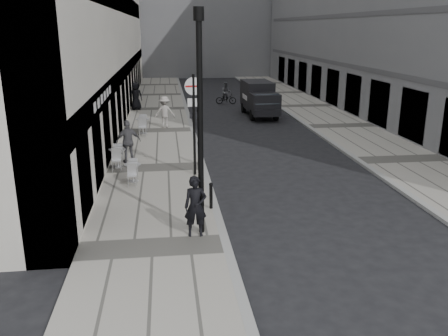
# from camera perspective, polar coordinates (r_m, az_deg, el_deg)

# --- Properties ---
(ground) EXTENTS (120.00, 120.00, 0.00)m
(ground) POSITION_cam_1_polar(r_m,az_deg,el_deg) (10.88, 2.11, -15.67)
(ground) COLOR black
(ground) RESTS_ON ground
(sidewalk) EXTENTS (4.00, 60.00, 0.12)m
(sidewalk) POSITION_cam_1_polar(r_m,az_deg,el_deg) (27.69, -7.96, 4.42)
(sidewalk) COLOR gray
(sidewalk) RESTS_ON ground
(far_sidewalk) EXTENTS (4.00, 60.00, 0.12)m
(far_sidewalk) POSITION_cam_1_polar(r_m,az_deg,el_deg) (29.62, 13.91, 4.88)
(far_sidewalk) COLOR gray
(far_sidewalk) RESTS_ON ground
(walking_man) EXTENTS (0.64, 0.43, 1.74)m
(walking_man) POSITION_cam_1_polar(r_m,az_deg,el_deg) (13.32, -3.45, -4.64)
(walking_man) COLOR black
(walking_man) RESTS_ON sidewalk
(sign_post) EXTENTS (0.68, 0.11, 3.98)m
(sign_post) POSITION_cam_1_polar(r_m,az_deg,el_deg) (18.53, -3.64, 6.78)
(sign_post) COLOR black
(sign_post) RESTS_ON sidewalk
(lamppost) EXTENTS (0.28, 0.28, 6.19)m
(lamppost) POSITION_cam_1_polar(r_m,az_deg,el_deg) (12.85, -2.90, 6.50)
(lamppost) COLOR black
(lamppost) RESTS_ON sidewalk
(bollard_near) EXTENTS (0.11, 0.11, 0.82)m
(bollard_near) POSITION_cam_1_polar(r_m,az_deg,el_deg) (15.43, -1.58, -3.43)
(bollard_near) COLOR black
(bollard_near) RESTS_ON sidewalk
(bollard_far) EXTENTS (0.12, 0.12, 0.93)m
(bollard_far) POSITION_cam_1_polar(r_m,az_deg,el_deg) (20.44, -3.02, 1.74)
(bollard_far) COLOR black
(bollard_far) RESTS_ON sidewalk
(panel_van) EXTENTS (1.90, 4.89, 2.28)m
(panel_van) POSITION_cam_1_polar(r_m,az_deg,el_deg) (32.51, 4.23, 8.52)
(panel_van) COLOR black
(panel_van) RESTS_ON ground
(cyclist) EXTENTS (1.65, 0.75, 1.72)m
(cyclist) POSITION_cam_1_polar(r_m,az_deg,el_deg) (37.66, 0.24, 8.72)
(cyclist) COLOR black
(cyclist) RESTS_ON ground
(pedestrian_a) EXTENTS (1.19, 0.80, 1.88)m
(pedestrian_a) POSITION_cam_1_polar(r_m,az_deg,el_deg) (20.94, -11.45, 3.12)
(pedestrian_a) COLOR #545358
(pedestrian_a) RESTS_ON sidewalk
(pedestrian_b) EXTENTS (1.22, 0.76, 1.82)m
(pedestrian_b) POSITION_cam_1_polar(r_m,az_deg,el_deg) (28.28, -7.14, 6.71)
(pedestrian_b) COLOR #B2AAA4
(pedestrian_b) RESTS_ON sidewalk
(pedestrian_c) EXTENTS (1.09, 0.87, 1.94)m
(pedestrian_c) POSITION_cam_1_polar(r_m,az_deg,el_deg) (34.86, -10.57, 8.50)
(pedestrian_c) COLOR black
(pedestrian_c) RESTS_ON sidewalk
(cafe_table_near) EXTENTS (0.71, 1.60, 0.91)m
(cafe_table_near) POSITION_cam_1_polar(r_m,az_deg,el_deg) (20.48, -12.69, 1.37)
(cafe_table_near) COLOR silver
(cafe_table_near) RESTS_ON sidewalk
(cafe_table_mid) EXTENTS (0.63, 1.43, 0.81)m
(cafe_table_mid) POSITION_cam_1_polar(r_m,az_deg,el_deg) (18.42, -10.92, -0.37)
(cafe_table_mid) COLOR silver
(cafe_table_mid) RESTS_ON sidewalk
(cafe_table_far) EXTENTS (0.77, 1.74, 0.99)m
(cafe_table_far) POSITION_cam_1_polar(r_m,az_deg,el_deg) (26.79, -9.74, 5.16)
(cafe_table_far) COLOR silver
(cafe_table_far) RESTS_ON sidewalk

